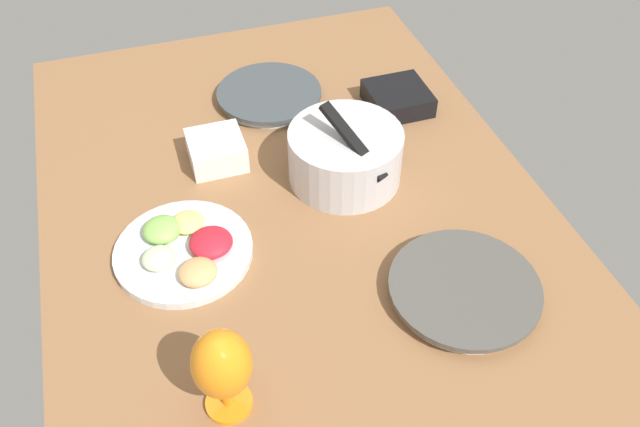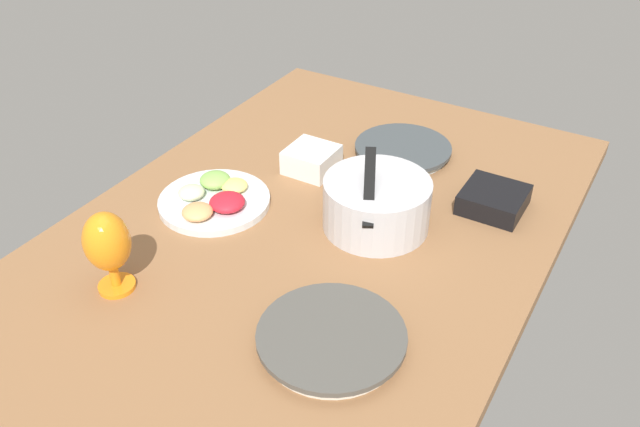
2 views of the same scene
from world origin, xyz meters
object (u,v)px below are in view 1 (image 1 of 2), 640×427
dinner_plate_left (269,95)px  mixing_bowl (345,154)px  dinner_plate_right (464,290)px  hurricane_glass_orange (222,366)px  square_bowl_black (398,97)px  square_bowl_white (216,149)px  fruit_platter (185,249)px

dinner_plate_left → mixing_bowl: 34.63cm
dinner_plate_right → hurricane_glass_orange: hurricane_glass_orange is taller
hurricane_glass_orange → square_bowl_black: bearing=139.4°
dinner_plate_left → square_bowl_black: (12.66, 29.44, 1.37)cm
hurricane_glass_orange → dinner_plate_left: bearing=160.6°
mixing_bowl → hurricane_glass_orange: bearing=-38.0°
hurricane_glass_orange → square_bowl_white: size_ratio=1.53×
square_bowl_white → square_bowl_black: bearing=98.3°
hurricane_glass_orange → mixing_bowl: bearing=142.0°
hurricane_glass_orange → dinner_plate_right: bearing=100.3°
dinner_plate_right → square_bowl_white: bearing=-145.7°
dinner_plate_right → mixing_bowl: bearing=-165.5°
dinner_plate_left → square_bowl_white: (19.50, -17.29, 2.11)cm
dinner_plate_left → fruit_platter: bearing=-32.7°
mixing_bowl → square_bowl_white: size_ratio=2.08×
square_bowl_white → hurricane_glass_orange: bearing=-10.1°
fruit_platter → mixing_bowl: bearing=108.0°
mixing_bowl → dinner_plate_left: bearing=-166.1°
mixing_bowl → fruit_platter: 39.55cm
square_bowl_black → dinner_plate_left: bearing=-113.3°
dinner_plate_left → hurricane_glass_orange: (79.60, -27.97, 9.86)cm
dinner_plate_right → square_bowl_black: (-58.59, 11.40, 1.23)cm
mixing_bowl → square_bowl_black: 29.79cm
dinner_plate_right → square_bowl_white: (-51.74, -35.33, 1.96)cm
dinner_plate_left → square_bowl_black: 32.07cm
hurricane_glass_orange → square_bowl_white: hurricane_glass_orange is taller
dinner_plate_left → hurricane_glass_orange: 84.94cm
hurricane_glass_orange → square_bowl_black: size_ratio=1.27×
dinner_plate_left → square_bowl_white: bearing=-41.6°
dinner_plate_right → square_bowl_black: 59.70cm
dinner_plate_right → square_bowl_black: square_bowl_black is taller
mixing_bowl → hurricane_glass_orange: size_ratio=1.36×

